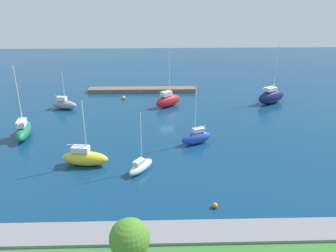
# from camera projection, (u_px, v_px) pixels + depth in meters

# --- Properties ---
(water) EXTENTS (160.00, 160.00, 0.00)m
(water) POSITION_uv_depth(u_px,v_px,m) (167.00, 117.00, 63.94)
(water) COLOR navy
(water) RESTS_ON ground
(pier_dock) EXTENTS (24.94, 2.88, 0.85)m
(pier_dock) POSITION_uv_depth(u_px,v_px,m) (142.00, 90.00, 79.60)
(pier_dock) COLOR brown
(pier_dock) RESTS_ON ground
(breakwater) EXTENTS (70.71, 3.29, 1.21)m
(breakwater) POSITION_uv_depth(u_px,v_px,m) (176.00, 236.00, 32.25)
(breakwater) COLOR gray
(breakwater) RESTS_ON ground
(park_tree_mideast) EXTENTS (3.21, 3.21, 5.16)m
(park_tree_mideast) POSITION_uv_depth(u_px,v_px,m) (130.00, 238.00, 26.30)
(park_tree_mideast) COLOR brown
(park_tree_mideast) RESTS_ON shoreline_park
(sailboat_navy_far_south) EXTENTS (7.57, 6.17, 12.13)m
(sailboat_navy_far_south) POSITION_uv_depth(u_px,v_px,m) (271.00, 96.00, 71.16)
(sailboat_navy_far_south) COLOR #141E4C
(sailboat_navy_far_south) RESTS_ON water
(sailboat_red_far_north) EXTENTS (6.14, 5.59, 11.18)m
(sailboat_red_far_north) POSITION_uv_depth(u_px,v_px,m) (168.00, 100.00, 69.12)
(sailboat_red_far_north) COLOR red
(sailboat_red_far_north) RESTS_ON water
(sailboat_green_lone_south) EXTENTS (3.43, 7.56, 11.63)m
(sailboat_green_lone_south) POSITION_uv_depth(u_px,v_px,m) (23.00, 130.00, 54.78)
(sailboat_green_lone_south) COLOR #19724C
(sailboat_green_lone_south) RESTS_ON water
(sailboat_white_near_pier) EXTENTS (3.76, 4.59, 8.25)m
(sailboat_white_near_pier) POSITION_uv_depth(u_px,v_px,m) (141.00, 166.00, 44.54)
(sailboat_white_near_pier) COLOR white
(sailboat_white_near_pier) RESTS_ON water
(sailboat_blue_lone_north) EXTENTS (5.29, 3.55, 9.61)m
(sailboat_blue_lone_north) POSITION_uv_depth(u_px,v_px,m) (196.00, 137.00, 52.56)
(sailboat_blue_lone_north) COLOR #2347B2
(sailboat_blue_lone_north) RESTS_ON water
(sailboat_yellow_west_end) EXTENTS (6.60, 2.90, 9.22)m
(sailboat_yellow_west_end) POSITION_uv_depth(u_px,v_px,m) (85.00, 158.00, 46.09)
(sailboat_yellow_west_end) COLOR yellow
(sailboat_yellow_west_end) RESTS_ON water
(sailboat_gray_off_beacon) EXTENTS (5.58, 3.16, 7.62)m
(sailboat_gray_off_beacon) POSITION_uv_depth(u_px,v_px,m) (64.00, 104.00, 67.91)
(sailboat_gray_off_beacon) COLOR gray
(sailboat_gray_off_beacon) RESTS_ON water
(mooring_buoy_orange) EXTENTS (0.64, 0.64, 0.64)m
(mooring_buoy_orange) POSITION_uv_depth(u_px,v_px,m) (215.00, 205.00, 37.30)
(mooring_buoy_orange) COLOR orange
(mooring_buoy_orange) RESTS_ON water
(mooring_buoy_yellow) EXTENTS (0.78, 0.78, 0.78)m
(mooring_buoy_yellow) POSITION_uv_depth(u_px,v_px,m) (124.00, 98.00, 73.96)
(mooring_buoy_yellow) COLOR yellow
(mooring_buoy_yellow) RESTS_ON water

